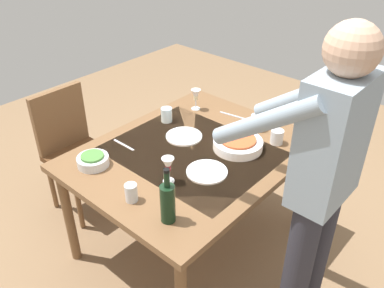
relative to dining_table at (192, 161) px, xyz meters
name	(u,v)px	position (x,y,z in m)	size (l,w,h in m)	color
ground_plane	(192,241)	(0.00, 0.00, -0.68)	(6.00, 6.00, 0.00)	#846647
dining_table	(192,161)	(0.00, 0.00, 0.00)	(1.37, 1.10, 0.75)	brown
chair_near	(72,144)	(0.26, -0.93, -0.15)	(0.40, 0.40, 0.91)	#523019
person_server	(320,180)	(0.04, 0.81, 0.29)	(0.42, 0.61, 1.69)	#2D2D38
wine_bottle	(168,202)	(0.52, 0.31, 0.18)	(0.07, 0.07, 0.30)	black
wine_glass_left	(196,96)	(-0.43, -0.34, 0.18)	(0.07, 0.07, 0.15)	white
wine_glass_right	(168,166)	(0.31, 0.11, 0.18)	(0.07, 0.07, 0.15)	white
water_cup_near_left	(277,137)	(-0.41, 0.33, 0.12)	(0.08, 0.08, 0.09)	silver
water_cup_near_right	(131,193)	(0.54, 0.07, 0.12)	(0.06, 0.06, 0.10)	silver
water_cup_far_left	(167,115)	(-0.16, -0.37, 0.12)	(0.08, 0.08, 0.10)	silver
water_cup_far_right	(257,122)	(-0.47, 0.14, 0.12)	(0.08, 0.08, 0.10)	silver
serving_bowl_pasta	(238,144)	(-0.21, 0.18, 0.10)	(0.30, 0.30, 0.07)	silver
side_bowl_salad	(93,160)	(0.48, -0.32, 0.10)	(0.18, 0.18, 0.07)	silver
dinner_plate_near	(184,136)	(-0.09, -0.14, 0.08)	(0.23, 0.23, 0.01)	silver
dinner_plate_far	(207,172)	(0.11, 0.21, 0.08)	(0.23, 0.23, 0.01)	silver
table_knife	(233,116)	(-0.52, -0.08, 0.07)	(0.01, 0.20, 0.01)	silver
table_fork	(124,145)	(0.23, -0.36, 0.07)	(0.01, 0.18, 0.01)	silver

